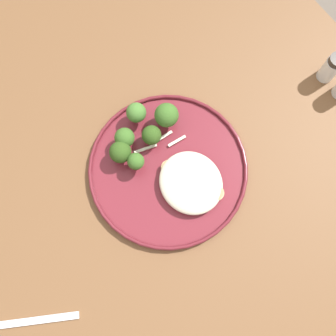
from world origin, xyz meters
The scene contains 22 objects.
ground centered at (0.00, 0.00, 0.00)m, with size 6.00×6.00×0.00m, color #665B51.
wooden_dining_table centered at (0.00, 0.00, 0.66)m, with size 1.40×1.00×0.74m.
dinner_plate centered at (0.05, -0.04, 0.75)m, with size 0.29×0.29×0.02m.
noodle_bed centered at (0.01, -0.06, 0.76)m, with size 0.12×0.11×0.03m.
seared_scallop_left_edge centered at (0.01, -0.06, 0.76)m, with size 0.02×0.02×0.02m.
seared_scallop_center_golden centered at (-0.02, -0.06, 0.76)m, with size 0.02×0.02×0.01m.
seared_scallop_rear_pale centered at (-0.04, -0.08, 0.76)m, with size 0.03×0.03×0.02m.
seared_scallop_right_edge centered at (0.05, -0.04, 0.76)m, with size 0.03×0.03×0.01m.
seared_scallop_tilted_round centered at (0.01, -0.02, 0.76)m, with size 0.03×0.03×0.01m.
seared_scallop_on_noodles centered at (0.00, -0.08, 0.76)m, with size 0.02×0.02×0.01m.
seared_scallop_front_small centered at (0.03, -0.07, 0.76)m, with size 0.02×0.02×0.01m.
broccoli_floret_front_edge centered at (0.17, -0.05, 0.78)m, with size 0.04×0.04×0.05m.
broccoli_floret_left_leaning centered at (0.13, -0.09, 0.79)m, with size 0.04×0.04×0.06m.
broccoli_floret_rear_charred centered at (0.09, 0.00, 0.78)m, with size 0.03×0.03×0.05m.
broccoli_floret_beside_noodles centered at (0.14, -0.01, 0.78)m, with size 0.04×0.04×0.05m.
broccoli_floret_small_sprig centered at (0.12, 0.01, 0.78)m, with size 0.04×0.04×0.05m.
broccoli_floret_center_pile centered at (0.12, -0.05, 0.78)m, with size 0.04×0.04×0.05m.
onion_sliver_short_strip centered at (0.09, -0.09, 0.75)m, with size 0.04×0.01×0.00m, color silver.
onion_sliver_curled_piece centered at (0.11, -0.03, 0.75)m, with size 0.04×0.01×0.00m, color silver.
onion_sliver_pale_crescent centered at (0.11, -0.07, 0.75)m, with size 0.04×0.01×0.00m, color silver.
dinner_fork centered at (-0.01, 0.32, 0.74)m, with size 0.11×0.17×0.00m.
pepper_shaker centered at (0.02, -0.40, 0.77)m, with size 0.03×0.03×0.07m.
Camera 1 is at (-0.08, 0.06, 1.44)m, focal length 42.05 mm.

